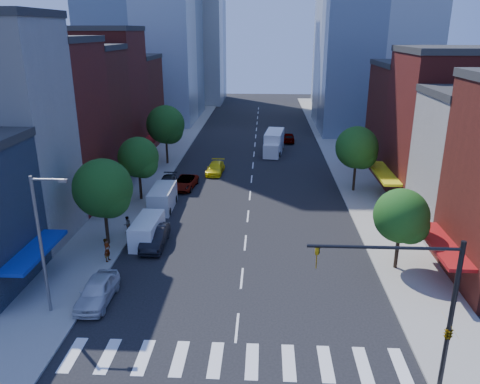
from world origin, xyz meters
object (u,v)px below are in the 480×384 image
Objects in this scene: box_truck at (274,143)px; pedestrian_far at (127,224)px; parked_car_rear at (167,183)px; parked_car_front at (97,291)px; cargo_van_near at (147,231)px; taxi at (215,168)px; cargo_van_far at (162,199)px; pedestrian_near at (107,250)px; traffic_car_far at (289,137)px; parked_car_second at (155,237)px; traffic_car_oncoming at (271,139)px; parked_car_third at (185,182)px.

box_truck is 32.39m from pedestrian_far.
parked_car_front is at bearing -89.99° from parked_car_rear.
taxi is (3.70, 20.42, -0.34)m from cargo_van_near.
pedestrian_near is (-1.85, -11.61, -0.02)m from cargo_van_far.
parked_car_rear is 1.04× the size of traffic_car_far.
parked_car_second is at bearing -82.71° from parked_car_rear.
traffic_car_oncoming is (7.08, 17.52, -0.05)m from taxi.
taxi is at bearing 63.63° from traffic_car_oncoming.
parked_car_front is 1.06× the size of parked_car_rear.
parked_car_front is 1.00× the size of taxi.
pedestrian_near reaches higher than traffic_car_far.
box_truck is (0.39, -6.79, 0.84)m from traffic_car_oncoming.
parked_car_rear is at bearing 5.90° from pedestrian_near.
pedestrian_near is at bearing -92.78° from parked_car_third.
traffic_car_oncoming is at bearing 62.81° from parked_car_rear.
pedestrian_far is at bearing 95.91° from parked_car_front.
parked_car_third is 0.62× the size of box_truck.
traffic_car_far is at bearing 57.97° from parked_car_rear.
parked_car_front is at bearing -87.97° from parked_car_third.
traffic_car_oncoming is 0.89× the size of traffic_car_far.
parked_car_rear is 0.87× the size of cargo_van_far.
cargo_van_near reaches higher than taxi.
parked_car_front is 8.82m from parked_car_second.
pedestrian_near is at bearing 71.01° from traffic_car_far.
cargo_van_near is at bearing 69.77° from traffic_car_oncoming.
parked_car_third is 18.46m from pedestrian_near.
parked_car_front is 3.18× the size of pedestrian_far.
parked_car_second reaches higher than traffic_car_oncoming.
parked_car_front is at bearing -95.04° from cargo_van_near.
cargo_van_near reaches higher than pedestrian_near.
parked_car_second is 1.01× the size of cargo_van_near.
traffic_car_oncoming is at bearing -8.21° from pedestrian_near.
traffic_car_oncoming is at bearing 71.62° from taxi.
cargo_van_near reaches higher than traffic_car_far.
pedestrian_near is (-3.00, -3.10, 0.27)m from parked_car_second.
taxi is at bearing 80.98° from parked_car_front.
parked_car_second is at bearing -101.12° from box_truck.
pedestrian_far is at bearing -96.62° from parked_car_third.
parked_car_second is (1.89, 8.61, -0.00)m from parked_car_front.
pedestrian_far reaches higher than traffic_car_oncoming.
taxi is at bearing 81.26° from cargo_van_near.
pedestrian_near is (-1.11, 5.52, 0.26)m from parked_car_front.
box_truck is 37.39m from pedestrian_near.
cargo_van_near is at bearing 72.01° from traffic_car_far.
pedestrian_far is at bearing -107.42° from cargo_van_far.
parked_car_third is 2.00m from parked_car_rear.
cargo_van_far reaches higher than cargo_van_near.
taxi is (4.03, 12.58, -0.41)m from cargo_van_far.
traffic_car_far is at bearing 70.79° from parked_car_second.
pedestrian_near is at bearing -100.05° from taxi.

